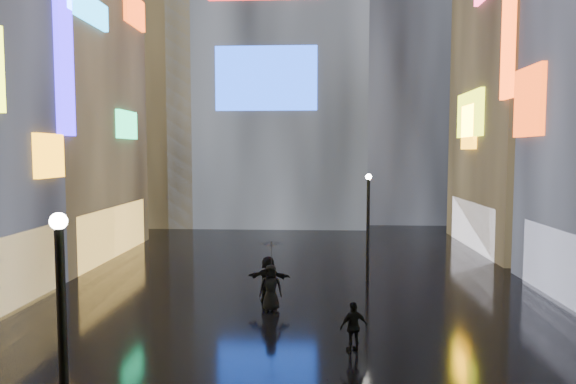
{
  "coord_description": "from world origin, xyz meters",
  "views": [
    {
      "loc": [
        0.81,
        -3.69,
        6.22
      ],
      "look_at": [
        0.0,
        12.0,
        5.0
      ],
      "focal_mm": 32.0,
      "sensor_mm": 36.0,
      "label": 1
    }
  ],
  "objects": [
    {
      "name": "lamp_far",
      "position": [
        3.39,
        20.84,
        2.94
      ],
      "size": [
        0.3,
        0.3,
        5.2
      ],
      "color": "black",
      "rests_on": "ground"
    },
    {
      "name": "lamp_near",
      "position": [
        -3.54,
        4.76,
        2.94
      ],
      "size": [
        0.3,
        0.3,
        5.2
      ],
      "color": "black",
      "rests_on": "ground"
    },
    {
      "name": "tower_flank_right",
      "position": [
        9.0,
        46.0,
        17.0
      ],
      "size": [
        12.0,
        12.0,
        34.0
      ],
      "primitive_type": "cube",
      "color": "black",
      "rests_on": "ground"
    },
    {
      "name": "pedestrian_5",
      "position": [
        -1.09,
        17.21,
        0.96
      ],
      "size": [
        1.84,
        0.75,
        1.93
      ],
      "primitive_type": "imported",
      "rotation": [
        0.0,
        0.0,
        3.04
      ],
      "color": "black",
      "rests_on": "ground"
    },
    {
      "name": "pedestrian_4",
      "position": [
        -0.88,
        15.98,
        0.92
      ],
      "size": [
        0.92,
        0.62,
        1.83
      ],
      "primitive_type": "imported",
      "rotation": [
        0.0,
        0.0,
        -0.04
      ],
      "color": "black",
      "rests_on": "ground"
    },
    {
      "name": "building_right_far",
      "position": [
        15.98,
        30.0,
        13.98
      ],
      "size": [
        10.28,
        12.0,
        28.0
      ],
      "color": "black",
      "rests_on": "ground"
    },
    {
      "name": "ground",
      "position": [
        0.0,
        20.0,
        0.0
      ],
      "size": [
        140.0,
        140.0,
        0.0
      ],
      "primitive_type": "plane",
      "color": "black",
      "rests_on": "ground"
    },
    {
      "name": "building_left_far",
      "position": [
        -15.98,
        26.0,
        10.98
      ],
      "size": [
        10.28,
        12.0,
        22.0
      ],
      "color": "black",
      "rests_on": "ground"
    },
    {
      "name": "tower_flank_left",
      "position": [
        -14.0,
        42.0,
        13.0
      ],
      "size": [
        10.0,
        10.0,
        26.0
      ],
      "primitive_type": "cube",
      "color": "black",
      "rests_on": "ground"
    },
    {
      "name": "umbrella_2",
      "position": [
        -0.88,
        15.98,
        2.31
      ],
      "size": [
        1.26,
        1.24,
        0.96
      ],
      "primitive_type": "imported",
      "rotation": [
        0.0,
        0.0,
        4.5
      ],
      "color": "black",
      "rests_on": "pedestrian_4"
    },
    {
      "name": "pedestrian_3",
      "position": [
        2.06,
        12.04,
        0.78
      ],
      "size": [
        0.99,
        0.7,
        1.57
      ],
      "primitive_type": "imported",
      "rotation": [
        0.0,
        0.0,
        3.53
      ],
      "color": "black",
      "rests_on": "ground"
    }
  ]
}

